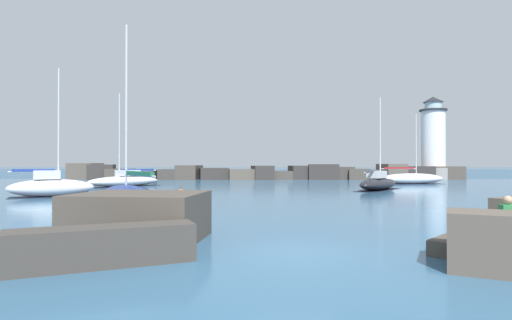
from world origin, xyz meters
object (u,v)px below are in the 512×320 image
Objects in this scene: sailboat_moored_1 at (377,183)px; mooring_buoy_orange_near at (180,194)px; sailboat_moored_2 at (124,180)px; person_on_rocks at (507,225)px; sailboat_moored_4 at (51,187)px; lighthouse at (433,144)px; sailboat_moored_3 at (129,197)px; sailboat_moored_0 at (411,179)px.

sailboat_moored_1 is 9.68× the size of mooring_buoy_orange_near.
person_on_rocks is at bearing -58.33° from sailboat_moored_2.
lighthouse is at bearing 38.04° from sailboat_moored_4.
sailboat_moored_4 reaches higher than person_on_rocks.
sailboat_moored_1 is 24.03m from sailboat_moored_3.
sailboat_moored_0 is 33.06m from sailboat_moored_2.
sailboat_moored_4 reaches higher than mooring_buoy_orange_near.
sailboat_moored_3 is (-17.92, -16.01, 0.02)m from sailboat_moored_1.
sailboat_moored_3 is at bearing -133.18° from sailboat_moored_0.
lighthouse is at bearing 50.52° from sailboat_moored_3.
sailboat_moored_1 is at bearing 41.77° from sailboat_moored_3.
mooring_buoy_orange_near is 0.55× the size of person_on_rocks.
sailboat_moored_1 is (-7.34, -10.91, -0.01)m from sailboat_moored_0.
person_on_rocks is (12.82, -11.05, 0.23)m from sailboat_moored_3.
person_on_rocks is (-21.81, -53.08, -4.72)m from lighthouse.
sailboat_moored_2 reaches higher than sailboat_moored_1.
lighthouse is at bearing 47.13° from mooring_buoy_orange_near.
lighthouse is 1.55× the size of sailboat_moored_0.
person_on_rocks is at bearing -112.34° from lighthouse.
sailboat_moored_3 is (-25.26, -26.92, 0.01)m from sailboat_moored_0.
sailboat_moored_0 is 9.43× the size of mooring_buoy_orange_near.
sailboat_moored_0 is 0.89× the size of sailboat_moored_4.
sailboat_moored_3 reaches higher than sailboat_moored_0.
sailboat_moored_4 is at bearing -151.13° from sailboat_moored_0.
sailboat_moored_0 reaches higher than person_on_rocks.
lighthouse is 54.68m from sailboat_moored_3.
sailboat_moored_1 is at bearing -123.92° from sailboat_moored_0.
sailboat_moored_2 reaches higher than sailboat_moored_0.
sailboat_moored_2 is (-32.64, -5.23, -0.00)m from sailboat_moored_0.
sailboat_moored_4 is at bearing -141.96° from lighthouse.
sailboat_moored_4 is at bearing 135.12° from sailboat_moored_3.
person_on_rocks is at bearing -100.68° from sailboat_moored_1.
sailboat_moored_1 is 0.87× the size of sailboat_moored_2.
sailboat_moored_4 is (-26.32, -7.65, 0.10)m from sailboat_moored_1.
sailboat_moored_2 reaches higher than person_on_rocks.
sailboat_moored_1 is 19.06m from mooring_buoy_orange_near.
sailboat_moored_2 is (-42.01, -20.34, -4.96)m from lighthouse.
sailboat_moored_2 is (-25.30, 5.69, 0.01)m from sailboat_moored_1.
sailboat_moored_0 is at bearing -121.79° from lighthouse.
person_on_rocks is at bearing -42.47° from sailboat_moored_4.
sailboat_moored_3 is at bearing -103.29° from mooring_buoy_orange_near.
sailboat_moored_2 is at bearing 167.33° from sailboat_moored_1.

